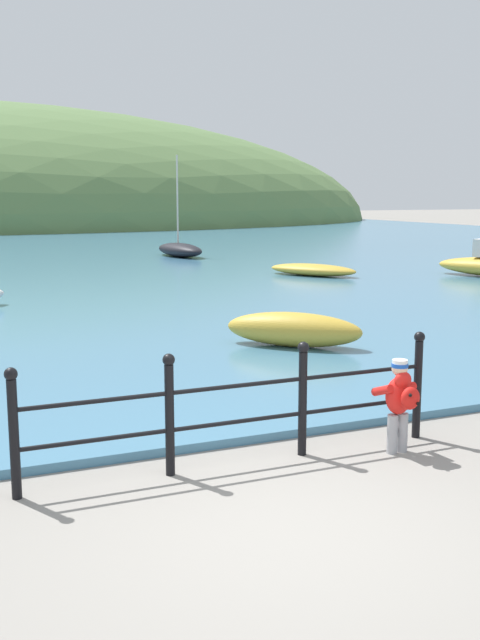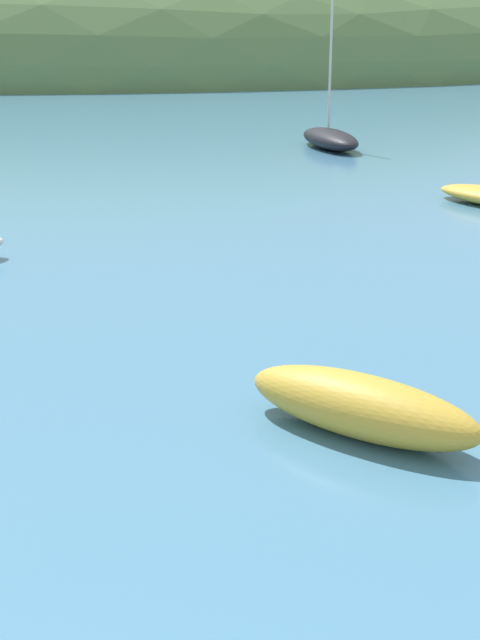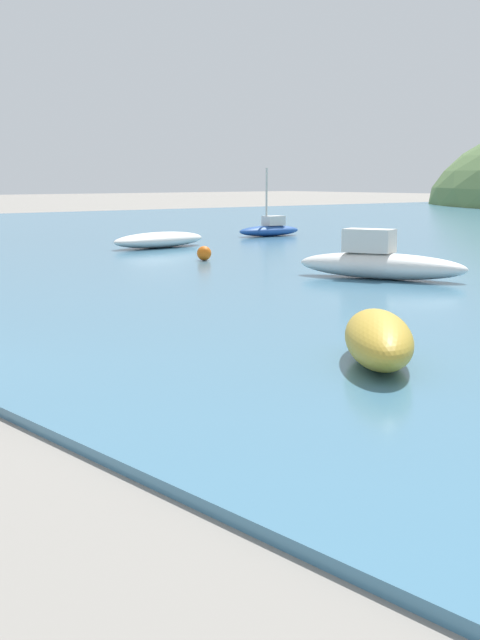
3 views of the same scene
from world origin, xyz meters
The scene contains 6 objects.
ground_plane centered at (0.00, 0.00, 0.00)m, with size 200.00×200.00×0.00m, color gray.
iron_railing centered at (0.17, 1.50, 0.64)m, with size 4.46×0.12×1.21m.
child_in_coat centered at (1.85, 1.14, 0.61)m, with size 0.38×0.53×1.00m.
boat_far_right centered at (8.96, 15.96, 0.29)m, with size 2.55×3.09×0.38m.
boat_red_dinghy centered at (3.18, 6.13, 0.40)m, with size 2.26×2.18×0.59m.
boat_blue_hull centered at (7.40, 24.62, 0.40)m, with size 1.60×3.42×4.18m.
Camera 1 is at (-2.68, -5.13, 2.70)m, focal length 42.00 mm.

